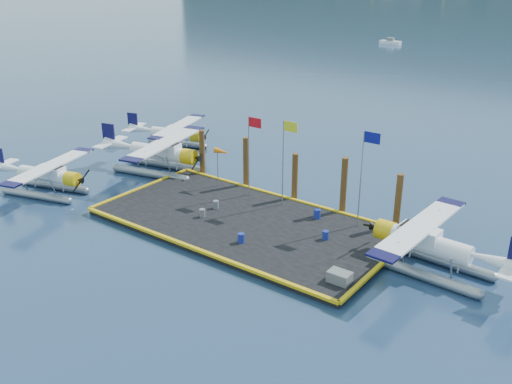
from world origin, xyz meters
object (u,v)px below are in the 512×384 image
Objects in this scene: seaplane_d at (425,245)px; seaplane_c at (175,136)px; drum_0 at (216,204)px; drum_1 at (241,238)px; flagpole_red at (251,144)px; crate at (340,277)px; piling_3 at (344,187)px; flagpole_yellow at (286,150)px; flagpole_blue at (365,165)px; piling_1 at (246,164)px; drum_4 at (317,214)px; seaplane_a at (48,177)px; piling_2 at (295,178)px; drum_3 at (202,213)px; piling_4 at (398,203)px; windsock at (222,153)px; piling_0 at (202,154)px; drum_2 at (325,235)px; seaplane_b at (162,155)px.

seaplane_c is at bearing 76.99° from seaplane_d.
drum_1 is at bearing -33.59° from drum_0.
flagpole_red reaches higher than seaplane_c.
piling_3 reaches higher than crate.
flagpole_yellow is (3.58, 3.35, 3.83)m from drum_0.
seaplane_c is 23.06m from flagpole_blue.
seaplane_d is 8.00× the size of crate.
drum_0 is at bearing -77.25° from piling_1.
flagpole_yellow is (-3.03, 0.55, 3.78)m from drum_4.
piling_2 is (15.89, 9.88, 0.49)m from seaplane_a.
flagpole_red is 3.28m from piling_1.
seaplane_a is 15.10m from piling_1.
drum_3 is 0.14× the size of piling_4.
flagpole_yellow is at bearing 0.00° from windsock.
piling_0 reaches higher than crate.
piling_0 is at bearing 180.00° from piling_1.
windsock reaches higher than crate.
seaplane_a is at bearing 105.41° from seaplane_d.
piling_1 is (-13.00, 8.57, 1.39)m from crate.
piling_4 is at bearing 23.51° from drum_0.
piling_3 is at bearing 9.53° from windsock.
drum_3 is 0.15× the size of piling_2.
piling_3 is (19.95, -3.95, 0.76)m from seaplane_c.
drum_3 is 13.07m from piling_4.
piling_4 is (4.76, 2.15, 1.27)m from drum_4.
seaplane_d is at bearing -8.91° from flagpole_red.
piling_2 is at bearing 105.98° from seaplane_a.
flagpole_red is 1.58× the size of piling_2.
drum_4 is 0.11× the size of flagpole_yellow.
drum_2 reaches higher than drum_3.
seaplane_b is 20.38m from piling_4.
flagpole_red is at bearing 50.74° from seaplane_c.
drum_1 is 6.21m from drum_4.
flagpole_red is (0.59, 3.35, 3.72)m from drum_0.
seaplane_a is 2.39× the size of piling_2.
drum_1 is 10.02m from piling_1.
flagpole_red is (-4.09, 6.45, 3.69)m from drum_1.
flagpole_yellow reaches higher than drum_1.
piling_4 is at bearing 30.61° from drum_3.
flagpole_red reaches higher than drum_0.
drum_4 is at bearing -109.53° from piling_3.
seaplane_d is 14.61m from flagpole_red.
flagpole_blue is at bearing -8.51° from piling_1.
seaplane_d is 14.85m from drum_3.
windsock is (-2.73, 0.00, -1.17)m from flagpole_red.
drum_0 is (12.57, -8.90, -0.71)m from seaplane_c.
seaplane_a reaches higher than drum_2.
seaplane_a is at bearing -173.92° from drum_1.
seaplane_c reaches higher than drum_1.
drum_0 is at bearing -160.72° from flagpole_blue.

